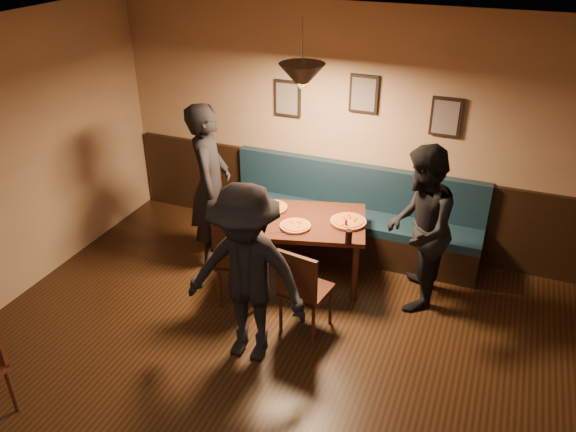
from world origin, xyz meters
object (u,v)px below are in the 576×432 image
object	(u,v)px
dining_table	(300,249)
tabasco_bottle	(346,224)
chair_near_left	(241,257)
soda_glass	(349,237)
chair_near_right	(306,288)
diner_left	(210,186)
diner_front	(246,276)
diner_right	(419,229)
booth_bench	(350,213)

from	to	relation	value
dining_table	tabasco_bottle	size ratio (longest dim) A/B	11.42
chair_near_left	soda_glass	size ratio (longest dim) A/B	6.79
chair_near_right	diner_left	bearing A→B (deg)	160.11
chair_near_left	diner_front	world-z (taller)	diner_front
chair_near_left	diner_right	bearing A→B (deg)	8.76
chair_near_left	chair_near_right	distance (m)	0.81
chair_near_left	diner_left	distance (m)	0.97
chair_near_left	chair_near_right	world-z (taller)	chair_near_left
chair_near_left	tabasco_bottle	distance (m)	1.13
diner_left	diner_right	distance (m)	2.30
booth_bench	chair_near_right	size ratio (longest dim) A/B	3.20
chair_near_right	tabasco_bottle	xyz separation A→B (m)	(0.14, 0.78, 0.33)
diner_front	diner_right	bearing A→B (deg)	46.37
diner_right	soda_glass	xyz separation A→B (m)	(-0.62, -0.32, -0.05)
dining_table	diner_front	world-z (taller)	diner_front
diner_right	tabasco_bottle	xyz separation A→B (m)	(-0.73, -0.05, -0.07)
diner_front	soda_glass	bearing A→B (deg)	58.05
chair_near_left	diner_right	distance (m)	1.80
diner_left	tabasco_bottle	xyz separation A→B (m)	(1.57, -0.01, -0.15)
dining_table	diner_left	distance (m)	1.21
diner_front	chair_near_left	bearing A→B (deg)	118.16
booth_bench	chair_near_right	distance (m)	1.54
diner_front	soda_glass	xyz separation A→B (m)	(0.61, 1.04, -0.05)
tabasco_bottle	booth_bench	bearing A→B (deg)	101.78
booth_bench	diner_right	bearing A→B (deg)	-38.77
chair_near_right	diner_left	distance (m)	1.70
booth_bench	chair_near_left	world-z (taller)	chair_near_left
diner_left	chair_near_left	bearing A→B (deg)	-152.18
chair_near_right	diner_right	xyz separation A→B (m)	(0.87, 0.83, 0.39)
dining_table	tabasco_bottle	bearing A→B (deg)	-16.38
soda_glass	chair_near_left	bearing A→B (deg)	-163.85
booth_bench	diner_front	bearing A→B (deg)	-99.45
dining_table	diner_right	distance (m)	1.33
booth_bench	diner_left	distance (m)	1.66
chair_near_right	chair_near_left	bearing A→B (deg)	174.22
booth_bench	chair_near_left	xyz separation A→B (m)	(-0.77, -1.34, 0.00)
soda_glass	dining_table	bearing A→B (deg)	155.04
diner_left	diner_front	world-z (taller)	diner_left
booth_bench	dining_table	bearing A→B (deg)	-114.80
diner_left	tabasco_bottle	distance (m)	1.57
diner_right	soda_glass	world-z (taller)	diner_right
soda_glass	tabasco_bottle	distance (m)	0.29
diner_front	tabasco_bottle	distance (m)	1.41
chair_near_left	tabasco_bottle	world-z (taller)	chair_near_left
dining_table	soda_glass	size ratio (longest dim) A/B	9.21
diner_left	diner_front	distance (m)	1.70
chair_near_left	tabasco_bottle	bearing A→B (deg)	19.89
tabasco_bottle	diner_right	bearing A→B (deg)	3.86
diner_left	diner_front	xyz separation A→B (m)	(1.06, -1.32, -0.08)
diner_right	soda_glass	distance (m)	0.70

